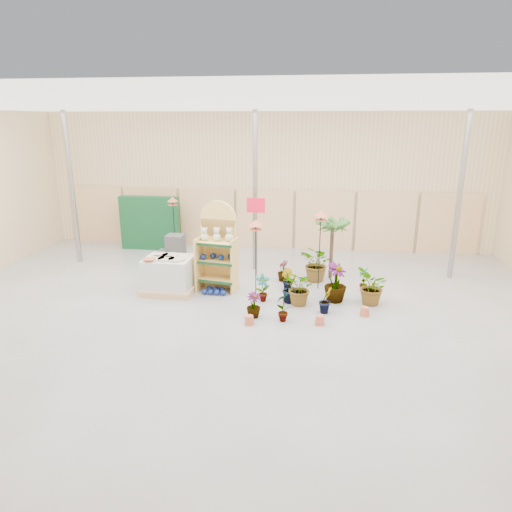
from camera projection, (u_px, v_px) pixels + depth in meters
The scene contains 25 objects.
room at pixel (239, 212), 10.39m from camera, with size 15.20×12.10×4.70m.
display_shelf at pixel (218, 250), 11.63m from camera, with size 1.05×0.76×2.30m.
teddy_bears at pixel (218, 235), 11.41m from camera, with size 0.84×0.21×0.35m.
gazing_balls_shelf at pixel (217, 257), 11.55m from camera, with size 0.84×0.29×0.16m.
gazing_balls_floor at pixel (215, 291), 11.53m from camera, with size 0.63×0.39×0.15m.
pallet_stack at pixel (169, 275), 11.55m from camera, with size 1.31×1.10×0.95m.
charcoal_planters at pixel (173, 254), 13.50m from camera, with size 0.80×0.50×1.00m.
trellis_stock at pixel (150, 223), 15.32m from camera, with size 2.00×0.30×1.80m, color #0F4320.
offer_sign at pixel (256, 221), 12.52m from camera, with size 0.50×0.08×2.20m.
bird_table_front at pixel (256, 225), 10.93m from camera, with size 0.34×0.34×1.94m.
bird_table_right at pixel (321, 216), 11.35m from camera, with size 0.34×0.34×2.06m.
bird_table_back at pixel (173, 201), 14.04m from camera, with size 0.34×0.34×1.96m.
palm at pixel (333, 225), 12.33m from camera, with size 0.70×0.70×1.76m.
potted_plant_0 at pixel (263, 288), 10.97m from camera, with size 0.36×0.24×0.69m, color #2F6024.
potted_plant_1 at pixel (290, 288), 10.92m from camera, with size 0.40×0.32×0.72m, color #2F6024.
potted_plant_2 at pixel (301, 288), 10.74m from camera, with size 0.75×0.65×0.84m, color #2F6024.
potted_plant_3 at pixel (335, 283), 10.94m from camera, with size 0.53×0.53×0.95m, color #2F6024.
potted_plant_4 at pixel (364, 279), 11.66m from camera, with size 0.33×0.23×0.63m, color #2F6024.
potted_plant_5 at pixel (287, 280), 11.69m from camera, with size 0.32×0.26×0.58m, color #2F6024.
potted_plant_6 at pixel (318, 264), 12.32m from camera, with size 0.90×0.78×1.00m, color #2F6024.
potted_plant_7 at pixel (254, 305), 10.11m from camera, with size 0.32×0.32×0.57m, color #2F6024.
potted_plant_8 at pixel (283, 306), 9.89m from camera, with size 0.37×0.25×0.70m, color #2F6024.
potted_plant_9 at pixel (325, 300), 10.34m from camera, with size 0.33×0.27×0.60m, color #2F6024.
potted_plant_10 at pixel (372, 287), 10.75m from camera, with size 0.80×0.70×0.89m, color #2F6024.
potted_plant_11 at pixel (283, 271), 12.40m from camera, with size 0.32×0.32×0.58m, color #2F6024.
Camera 1 is at (1.75, -9.19, 4.22)m, focal length 32.00 mm.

